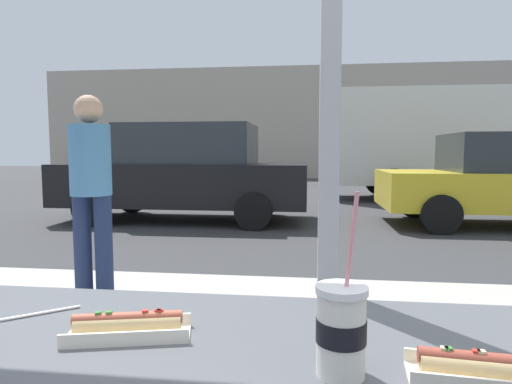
# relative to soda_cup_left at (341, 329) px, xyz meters

# --- Properties ---
(ground_plane) EXTENTS (60.00, 60.00, 0.00)m
(ground_plane) POSITION_rel_soda_cup_left_xyz_m (-0.01, 8.34, -1.02)
(ground_plane) COLOR #38383A
(sidewalk_strip) EXTENTS (16.00, 2.80, 0.13)m
(sidewalk_strip) POSITION_rel_soda_cup_left_xyz_m (-0.01, 1.94, -0.96)
(sidewalk_strip) COLOR #B2ADA3
(sidewalk_strip) RESTS_ON ground
(building_facade_far) EXTENTS (28.00, 1.20, 5.62)m
(building_facade_far) POSITION_rel_soda_cup_left_xyz_m (-0.01, 22.03, 1.79)
(building_facade_far) COLOR #A89E8E
(building_facade_far) RESTS_ON ground
(soda_cup_left) EXTENTS (0.09, 0.09, 0.31)m
(soda_cup_left) POSITION_rel_soda_cup_left_xyz_m (0.00, 0.00, 0.00)
(soda_cup_left) COLOR silver
(soda_cup_left) RESTS_ON window_counter
(hotdog_tray_near) EXTENTS (0.26, 0.14, 0.05)m
(hotdog_tray_near) POSITION_rel_soda_cup_left_xyz_m (-0.41, 0.10, -0.06)
(hotdog_tray_near) COLOR beige
(hotdog_tray_near) RESTS_ON window_counter
(hotdog_tray_far) EXTENTS (0.27, 0.11, 0.05)m
(hotdog_tray_far) POSITION_rel_soda_cup_left_xyz_m (0.24, -0.00, -0.06)
(hotdog_tray_far) COLOR beige
(hotdog_tray_far) RESTS_ON window_counter
(loose_straw) EXTENTS (0.15, 0.12, 0.01)m
(loose_straw) POSITION_rel_soda_cup_left_xyz_m (-0.67, 0.18, -0.08)
(loose_straw) COLOR white
(loose_straw) RESTS_ON window_counter
(parked_car_black) EXTENTS (4.67, 2.04, 1.83)m
(parked_car_black) POSITION_rel_soda_cup_left_xyz_m (-2.39, 7.41, -0.10)
(parked_car_black) COLOR black
(parked_car_black) RESTS_ON ground
(parked_car_yellow) EXTENTS (4.11, 2.02, 1.64)m
(parked_car_yellow) POSITION_rel_soda_cup_left_xyz_m (3.37, 7.41, -0.19)
(parked_car_yellow) COLOR gold
(parked_car_yellow) RESTS_ON ground
(box_truck) EXTENTS (6.42, 2.44, 2.97)m
(box_truck) POSITION_rel_soda_cup_left_xyz_m (3.63, 11.80, 0.59)
(box_truck) COLOR silver
(box_truck) RESTS_ON ground
(pedestrian) EXTENTS (0.32, 0.32, 1.63)m
(pedestrian) POSITION_rel_soda_cup_left_xyz_m (-1.78, 2.57, 0.04)
(pedestrian) COLOR #1D294B
(pedestrian) RESTS_ON sidewalk_strip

